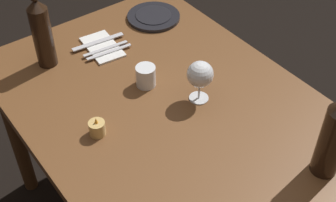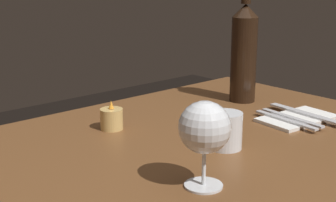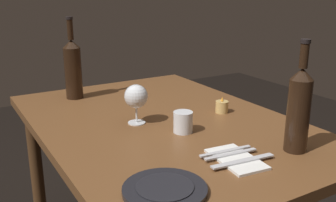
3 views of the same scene
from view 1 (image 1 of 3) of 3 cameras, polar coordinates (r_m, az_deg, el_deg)
The scene contains 11 objects.
dining_table at distance 1.63m, azimuth 0.18°, elevation -2.89°, with size 1.30×0.90×0.74m.
wine_glass_left at distance 1.53m, azimuth 3.89°, elevation 3.14°, with size 0.09×0.09×0.15m.
wine_bottle at distance 1.35m, azimuth 19.37°, elevation -3.97°, with size 0.08×0.08×0.37m.
wine_bottle_second at distance 1.71m, azimuth -14.97°, elevation 8.12°, with size 0.07×0.07×0.35m.
water_tumbler at distance 1.62m, azimuth -2.83°, elevation 2.84°, with size 0.07×0.07×0.08m.
votive_candle at distance 1.48m, azimuth -8.52°, elevation -3.29°, with size 0.05×0.05×0.07m.
dinner_plate at distance 1.98m, azimuth -1.75°, elevation 10.12°, with size 0.22×0.22×0.02m.
folded_napkin at distance 1.83m, azimuth -7.91°, elevation 6.46°, with size 0.20×0.13×0.01m.
fork_inner at distance 1.81m, azimuth -7.52°, elevation 6.25°, with size 0.03×0.18×0.00m.
fork_outer at distance 1.79m, azimuth -7.10°, elevation 5.88°, with size 0.03×0.18×0.00m.
table_knife at distance 1.85m, azimuth -8.41°, elevation 7.05°, with size 0.04×0.21×0.00m.
Camera 1 is at (-0.91, 0.69, 1.82)m, focal length 50.66 mm.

